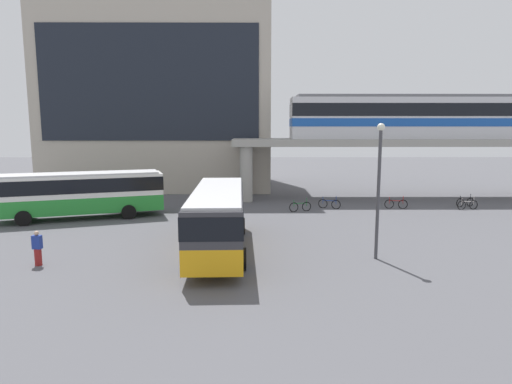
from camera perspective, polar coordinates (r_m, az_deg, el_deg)
The scene contains 13 objects.
ground_plane at distance 34.63m, azimuth -3.42°, elevation -2.19°, with size 120.00×120.00×0.00m, color #515156.
station_building at distance 49.22m, azimuth -11.89°, elevation 11.85°, with size 22.55×13.30×18.93m.
elevated_platform at distance 41.94m, azimuth 19.55°, elevation 5.47°, with size 32.05×5.57×5.33m.
train at distance 42.61m, azimuth 22.21°, elevation 9.05°, with size 25.67×2.96×3.84m.
bus_main at distance 22.63m, azimuth -4.92°, elevation -2.75°, with size 3.00×11.11×3.22m.
bus_secondary at distance 32.92m, azimuth -21.74°, elevation 0.18°, with size 11.27×5.94×3.22m.
bicycle_green at distance 33.66m, azimuth 5.75°, elevation -1.90°, with size 1.73×0.57×1.04m.
bicycle_red at distance 36.38m, azimuth 17.70°, elevation -1.49°, with size 1.79×0.26×1.04m.
bicycle_silver at distance 38.04m, azimuth 25.74°, elevation -1.51°, with size 1.77×0.41×1.04m.
bicycle_black at distance 39.29m, azimuth 25.48°, elevation -1.20°, with size 1.71×0.65×1.04m.
bicycle_blue at distance 35.18m, azimuth 9.49°, elevation -1.53°, with size 1.68×0.73×1.04m.
pedestrian_walking_across at distance 22.84m, azimuth -26.46°, elevation -6.67°, with size 0.43×0.32×1.64m.
lamp_post at distance 21.71m, azimuth 15.64°, elevation 1.45°, with size 0.36×0.36×6.54m.
Camera 1 is at (1.83, -24.00, 6.35)m, focal length 30.86 mm.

